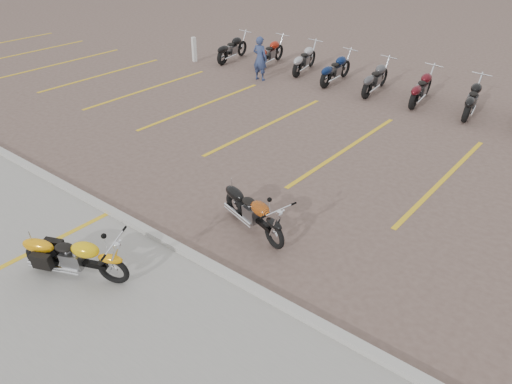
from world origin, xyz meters
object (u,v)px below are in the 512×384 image
yellow_cruiser (75,257)px  flame_cruiser (253,213)px  person_a (260,58)px  bollard (194,49)px

yellow_cruiser → flame_cruiser: yellow_cruiser is taller
yellow_cruiser → person_a: (-4.64, 11.00, 0.39)m
yellow_cruiser → flame_cruiser: 3.43m
flame_cruiser → bollard: 12.82m
person_a → bollard: bearing=-8.8°
flame_cruiser → bollard: size_ratio=1.92×
yellow_cruiser → flame_cruiser: (1.51, 3.08, -0.01)m
flame_cruiser → yellow_cruiser: bearing=-99.7°
yellow_cruiser → bollard: bearing=102.9°
bollard → flame_cruiser: bearing=-39.6°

